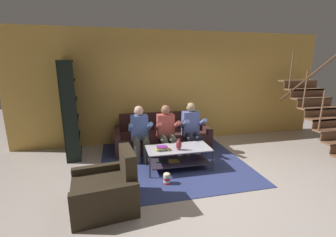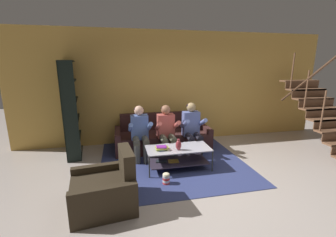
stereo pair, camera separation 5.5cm
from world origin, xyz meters
name	(u,v)px [view 1 (the left image)]	position (x,y,z in m)	size (l,w,h in m)	color
ground	(212,181)	(0.00, 0.00, 0.00)	(16.80, 16.80, 0.00)	#B6AAA1
back_partition	(177,87)	(0.00, 2.46, 1.45)	(8.40, 0.12, 2.90)	gold
staircase_run	(323,112)	(3.19, 0.88, 0.93)	(1.03, 2.08, 2.56)	brown
couch	(162,137)	(-0.55, 1.84, 0.28)	(2.30, 0.89, 0.84)	#3D2120
person_seated_left	(140,131)	(-1.15, 1.31, 0.64)	(0.50, 0.58, 1.17)	#59584A
person_seated_middle	(167,129)	(-0.55, 1.31, 0.63)	(0.50, 0.58, 1.16)	#585B47
person_seated_right	(192,127)	(0.05, 1.31, 0.65)	(0.50, 0.58, 1.20)	#22202B
coffee_table	(178,155)	(-0.48, 0.63, 0.29)	(1.26, 0.60, 0.44)	#B9B6C2
area_rug	(170,159)	(-0.51, 1.11, 0.01)	(3.00, 3.15, 0.01)	navy
vase	(179,145)	(-0.49, 0.52, 0.54)	(0.11, 0.11, 0.22)	maroon
book_stack	(162,148)	(-0.81, 0.59, 0.48)	(0.26, 0.20, 0.08)	#7891B5
bookshelf	(70,120)	(-2.67, 1.86, 0.83)	(0.42, 1.09, 2.13)	black
armchair	(107,190)	(-1.82, -0.36, 0.27)	(0.97, 0.93, 0.86)	#31281B
popcorn_tub	(167,178)	(-0.83, 0.08, 0.10)	(0.13, 0.13, 0.21)	red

